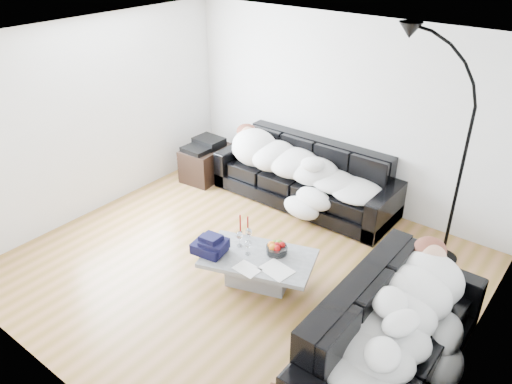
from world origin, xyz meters
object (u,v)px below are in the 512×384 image
Objects in this scene: av_cabinet at (206,163)px; floor_lamp at (461,172)px; sofa_back at (305,175)px; stereo at (205,144)px; wine_glass_b at (239,239)px; wine_glass_a at (249,236)px; wine_glass_c at (248,248)px; candle_right at (248,226)px; sleeper_right at (396,317)px; fruit_bowl at (277,248)px; coffee_table at (259,269)px; sofa_right at (393,334)px; sleeper_back at (304,163)px; candle_left at (240,225)px.

floor_lamp reaches higher than av_cabinet.
sofa_back is 2.23m from floor_lamp.
wine_glass_b is at bearing -36.75° from stereo.
av_cabinet is (-2.00, 1.41, -0.19)m from wine_glass_a.
wine_glass_c reaches higher than av_cabinet.
av_cabinet is 3.87m from floor_lamp.
sofa_back reaches higher than candle_right.
sleeper_right is 0.80× the size of floor_lamp.
coffee_table is at bearing -124.90° from fruit_bowl.
wine_glass_c is (-0.24, -0.21, 0.01)m from fruit_bowl.
sleeper_right is (0.00, 0.00, 0.20)m from sofa_right.
stereo reaches higher than wine_glass_c.
fruit_bowl is 0.54× the size of stereo.
sofa_right is 0.98× the size of sleeper_back.
wine_glass_b reaches higher than av_cabinet.
stereo is at bearing 149.82° from fruit_bowl.
sleeper_right is 4.30× the size of stereo.
wine_glass_c is at bearing -75.42° from sleeper_back.
wine_glass_a is 0.74× the size of candle_right.
stereo is at bearing 172.42° from floor_lamp.
fruit_bowl is (0.12, 0.17, 0.25)m from coffee_table.
sofa_back is 6.06× the size of stereo.
wine_glass_a is at bearing 150.34° from coffee_table.
sleeper_back is 1.85× the size of coffee_table.
floor_lamp is at bearing 6.06° from sofa_right.
sofa_right is 12.09× the size of wine_glass_a.
stereo is at bearing 145.65° from candle_right.
sofa_right is 2.14m from candle_right.
av_cabinet is (-3.96, 1.84, -0.39)m from sleeper_right.
sofa_back is 1.18× the size of sleeper_back.
candle_left is (0.16, -1.58, -0.16)m from sleeper_back.
stereo is at bearing 144.80° from wine_glass_a.
wine_glass_b is at bearing 81.28° from sleeper_right.
candle_left is (-2.15, 0.51, 0.04)m from sofa_right.
candle_right is 0.33× the size of av_cabinet.
sofa_back is 11.17× the size of fruit_bowl.
floor_lamp reaches higher than fruit_bowl.
wine_glass_b is 0.25× the size of av_cabinet.
wine_glass_c is 0.38m from candle_right.
av_cabinet is (-3.96, 1.84, -0.19)m from sofa_right.
stereo is (-1.90, 1.30, 0.10)m from candle_right.
sleeper_back is 1.80m from fruit_bowl.
fruit_bowl is at bearing -28.96° from stereo.
fruit_bowl is (0.72, -1.68, -0.01)m from sofa_back.
stereo is (-3.96, 1.84, 0.13)m from sofa_right.
av_cabinet is at bearing 65.11° from sleeper_right.
coffee_table is (-1.71, 0.28, -0.27)m from sofa_right.
sofa_right is 2.01m from wine_glass_a.
sleeper_back is at bearing 3.12° from av_cabinet.
candle_left reaches higher than coffee_table.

